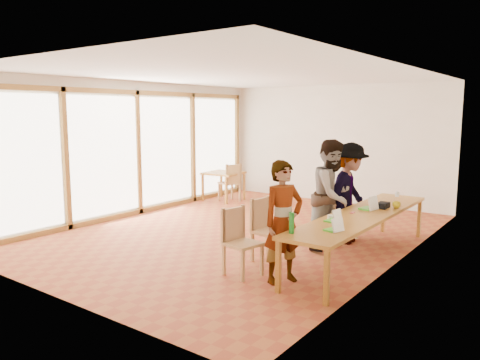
{
  "coord_description": "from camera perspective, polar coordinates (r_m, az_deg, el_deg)",
  "views": [
    {
      "loc": [
        5.18,
        -7.16,
        2.31
      ],
      "look_at": [
        0.24,
        -0.43,
        1.1
      ],
      "focal_mm": 35.0,
      "sensor_mm": 36.0,
      "label": 1
    }
  ],
  "objects": [
    {
      "name": "chair_near",
      "position": [
        6.74,
        -0.27,
        -6.54
      ],
      "size": [
        0.52,
        0.52,
        0.51
      ],
      "rotation": [
        0.0,
        0.0,
        -0.17
      ],
      "color": "tan",
      "rests_on": "ground"
    },
    {
      "name": "wall_back",
      "position": [
        12.33,
        11.4,
        4.32
      ],
      "size": [
        6.0,
        0.1,
        3.0
      ],
      "primitive_type": "cube",
      "color": "white",
      "rests_on": "ground"
    },
    {
      "name": "person_near",
      "position": [
        6.38,
        5.31,
        -5.12
      ],
      "size": [
        0.62,
        0.72,
        1.68
      ],
      "primitive_type": "imported",
      "rotation": [
        0.0,
        0.0,
        1.15
      ],
      "color": "gray",
      "rests_on": "ground"
    },
    {
      "name": "person_far",
      "position": [
        8.49,
        13.16,
        -1.57
      ],
      "size": [
        0.74,
        1.2,
        1.79
      ],
      "primitive_type": "imported",
      "rotation": [
        0.0,
        0.0,
        1.64
      ],
      "color": "gray",
      "rests_on": "ground"
    },
    {
      "name": "wall_front",
      "position": [
        6.12,
        -22.12,
        0.02
      ],
      "size": [
        6.0,
        0.1,
        3.0
      ],
      "primitive_type": "cube",
      "color": "white",
      "rests_on": "ground"
    },
    {
      "name": "pink_phone",
      "position": [
        7.54,
        13.54,
        -3.88
      ],
      "size": [
        0.05,
        0.1,
        0.01
      ],
      "primitive_type": "cube",
      "color": "#CA4757",
      "rests_on": "communal_table"
    },
    {
      "name": "yellow_mug",
      "position": [
        8.12,
        18.53,
        -2.9
      ],
      "size": [
        0.14,
        0.14,
        0.1
      ],
      "primitive_type": "imported",
      "rotation": [
        0.0,
        0.0,
        -0.03
      ],
      "color": "yellow",
      "rests_on": "communal_table"
    },
    {
      "name": "laptop_near",
      "position": [
        6.35,
        11.54,
        -5.68
      ],
      "size": [
        0.24,
        0.26,
        0.19
      ],
      "rotation": [
        0.0,
        0.0,
        -0.26
      ],
      "color": "#4AC62F",
      "rests_on": "communal_table"
    },
    {
      "name": "laptop_far",
      "position": [
        7.86,
        15.6,
        -3.06
      ],
      "size": [
        0.27,
        0.3,
        0.23
      ],
      "rotation": [
        0.0,
        0.0,
        -0.18
      ],
      "color": "#4AC62F",
      "rests_on": "communal_table"
    },
    {
      "name": "condiment_cup",
      "position": [
        7.06,
        10.94,
        -4.43
      ],
      "size": [
        0.08,
        0.08,
        0.06
      ],
      "primitive_type": "cylinder",
      "color": "white",
      "rests_on": "communal_table"
    },
    {
      "name": "person_mid",
      "position": [
        8.02,
        11.2,
        -1.8
      ],
      "size": [
        0.8,
        0.98,
        1.87
      ],
      "primitive_type": "imported",
      "rotation": [
        0.0,
        0.0,
        1.46
      ],
      "color": "gray",
      "rests_on": "ground"
    },
    {
      "name": "chair_mid",
      "position": [
        7.37,
        3.06,
        -5.17
      ],
      "size": [
        0.51,
        0.51,
        0.52
      ],
      "rotation": [
        0.0,
        0.0,
        -0.11
      ],
      "color": "tan",
      "rests_on": "ground"
    },
    {
      "name": "ground",
      "position": [
        9.13,
        0.4,
        -6.41
      ],
      "size": [
        8.0,
        8.0,
        0.0
      ],
      "primitive_type": "plane",
      "color": "#9E4E26",
      "rests_on": "ground"
    },
    {
      "name": "window_wall",
      "position": [
        10.87,
        -12.37,
        3.78
      ],
      "size": [
        0.1,
        8.0,
        3.0
      ],
      "primitive_type": "cube",
      "color": "white",
      "rests_on": "ground"
    },
    {
      "name": "black_pouch",
      "position": [
        8.06,
        17.03,
        -2.96
      ],
      "size": [
        0.16,
        0.26,
        0.09
      ],
      "primitive_type": "cube",
      "color": "black",
      "rests_on": "communal_table"
    },
    {
      "name": "chair_empty",
      "position": [
        8.89,
        11.94,
        -3.11
      ],
      "size": [
        0.58,
        0.58,
        0.51
      ],
      "rotation": [
        0.0,
        0.0,
        -0.37
      ],
      "color": "tan",
      "rests_on": "ground"
    },
    {
      "name": "chair_far",
      "position": [
        8.95,
        10.82,
        -3.21
      ],
      "size": [
        0.44,
        0.44,
        0.48
      ],
      "rotation": [
        0.0,
        0.0,
        -0.05
      ],
      "color": "tan",
      "rests_on": "ground"
    },
    {
      "name": "green_bottle",
      "position": [
        6.13,
        6.31,
        -5.21
      ],
      "size": [
        0.07,
        0.07,
        0.28
      ],
      "primitive_type": "cylinder",
      "color": "#1A6E1E",
      "rests_on": "communal_table"
    },
    {
      "name": "chair_spare",
      "position": [
        12.13,
        -1.04,
        0.19
      ],
      "size": [
        0.6,
        0.6,
        0.53
      ],
      "rotation": [
        0.0,
        0.0,
        2.77
      ],
      "color": "tan",
      "rests_on": "ground"
    },
    {
      "name": "ceiling",
      "position": [
        8.86,
        0.42,
        12.84
      ],
      "size": [
        6.0,
        8.0,
        0.04
      ],
      "primitive_type": "cube",
      "color": "white",
      "rests_on": "wall_back"
    },
    {
      "name": "wall_right",
      "position": [
        7.53,
        19.25,
        1.6
      ],
      "size": [
        0.1,
        8.0,
        3.0
      ],
      "primitive_type": "cube",
      "color": "white",
      "rests_on": "ground"
    },
    {
      "name": "laptop_mid",
      "position": [
        6.88,
        11.48,
        -4.6
      ],
      "size": [
        0.21,
        0.24,
        0.19
      ],
      "rotation": [
        0.0,
        0.0,
        -0.09
      ],
      "color": "#4AC62F",
      "rests_on": "communal_table"
    },
    {
      "name": "communal_table",
      "position": [
        7.56,
        14.71,
        -4.31
      ],
      "size": [
        0.8,
        4.0,
        0.75
      ],
      "color": "#B27527",
      "rests_on": "ground"
    },
    {
      "name": "side_table",
      "position": [
        12.33,
        -2.02,
        0.6
      ],
      "size": [
        0.9,
        0.9,
        0.75
      ],
      "rotation": [
        0.0,
        0.0,
        0.1
      ],
      "color": "#B27527",
      "rests_on": "ground"
    },
    {
      "name": "clear_glass",
      "position": [
        9.22,
        18.61,
        -1.65
      ],
      "size": [
        0.07,
        0.07,
        0.09
      ],
      "primitive_type": "cylinder",
      "color": "silver",
      "rests_on": "communal_table"
    }
  ]
}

